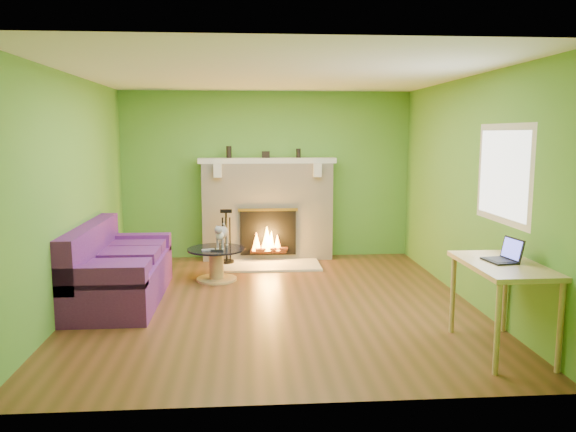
{
  "coord_description": "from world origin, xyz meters",
  "views": [
    {
      "loc": [
        -0.33,
        -6.32,
        1.95
      ],
      "look_at": [
        0.18,
        0.4,
        0.96
      ],
      "focal_mm": 35.0,
      "sensor_mm": 36.0,
      "label": 1
    }
  ],
  "objects_px": {
    "coffee_table": "(216,262)",
    "desk": "(504,274)",
    "cat": "(222,235)",
    "sofa": "(117,271)"
  },
  "relations": [
    {
      "from": "cat",
      "to": "coffee_table",
      "type": "bearing_deg",
      "value": -137.82
    },
    {
      "from": "cat",
      "to": "desk",
      "type": "bearing_deg",
      "value": -36.13
    },
    {
      "from": "desk",
      "to": "cat",
      "type": "distance_m",
      "value": 3.77
    },
    {
      "from": "coffee_table",
      "to": "desk",
      "type": "bearing_deg",
      "value": -44.91
    },
    {
      "from": "coffee_table",
      "to": "sofa",
      "type": "bearing_deg",
      "value": -143.77
    },
    {
      "from": "desk",
      "to": "sofa",
      "type": "bearing_deg",
      "value": 154.03
    },
    {
      "from": "sofa",
      "to": "cat",
      "type": "relative_size",
      "value": 3.75
    },
    {
      "from": "coffee_table",
      "to": "cat",
      "type": "relative_size",
      "value": 1.43
    },
    {
      "from": "sofa",
      "to": "desk",
      "type": "xyz_separation_m",
      "value": [
        3.81,
        -1.85,
        0.37
      ]
    },
    {
      "from": "sofa",
      "to": "cat",
      "type": "height_order",
      "value": "sofa"
    }
  ]
}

